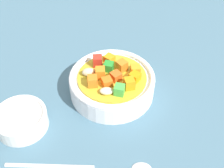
# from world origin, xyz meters

# --- Properties ---
(ground_plane) EXTENTS (1.40, 1.40, 0.02)m
(ground_plane) POSITION_xyz_m (0.00, 0.00, -0.01)
(ground_plane) COLOR #42667A
(soup_bowl_main) EXTENTS (0.16, 0.16, 0.06)m
(soup_bowl_main) POSITION_xyz_m (-0.00, 0.00, 0.02)
(soup_bowl_main) COLOR white
(soup_bowl_main) RESTS_ON ground_plane
(spoon) EXTENTS (0.18, 0.16, 0.01)m
(spoon) POSITION_xyz_m (-0.09, 0.14, 0.00)
(spoon) COLOR silver
(spoon) RESTS_ON ground_plane
(side_bowl_small) EXTENTS (0.09, 0.09, 0.03)m
(side_bowl_small) POSITION_xyz_m (0.06, 0.16, 0.02)
(side_bowl_small) COLOR white
(side_bowl_small) RESTS_ON ground_plane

